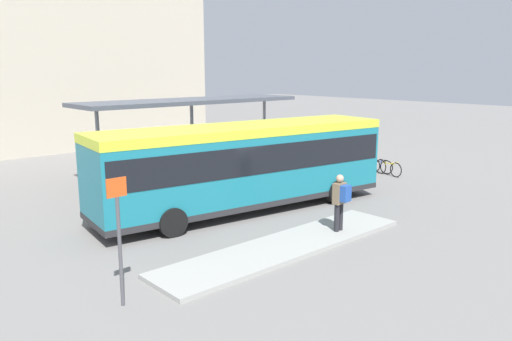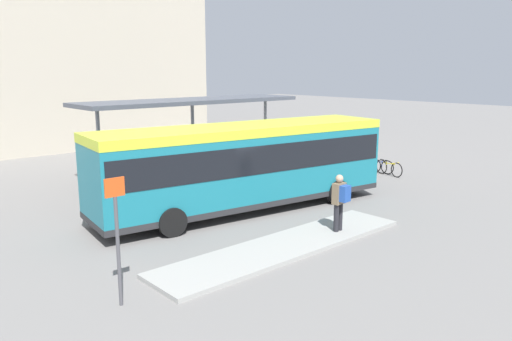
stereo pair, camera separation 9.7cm
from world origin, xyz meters
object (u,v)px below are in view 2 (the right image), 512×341
object	(u,v)px
bicycle_yellow	(389,168)
bicycle_blue	(379,166)
platform_sign	(117,236)
potted_planter_near_shelter	(266,162)
pedestrian_waiting	(340,199)
city_bus	(245,161)
bicycle_red	(369,164)
bicycle_white	(358,162)

from	to	relation	value
bicycle_yellow	bicycle_blue	distance (m)	0.69
platform_sign	potted_planter_near_shelter	bearing A→B (deg)	33.92
pedestrian_waiting	bicycle_yellow	bearing A→B (deg)	-69.80
bicycle_yellow	platform_sign	xyz separation A→B (m)	(-15.70, -3.76, 1.20)
city_bus	potted_planter_near_shelter	world-z (taller)	city_bus
potted_planter_near_shelter	city_bus	bearing A→B (deg)	-140.27
bicycle_red	platform_sign	xyz separation A→B (m)	(-16.00, -5.11, 1.22)
platform_sign	bicycle_yellow	bearing A→B (deg)	13.48
pedestrian_waiting	platform_sign	xyz separation A→B (m)	(-7.13, 0.17, 0.43)
city_bus	bicycle_red	bearing A→B (deg)	15.68
bicycle_yellow	platform_sign	world-z (taller)	platform_sign
bicycle_yellow	pedestrian_waiting	bearing A→B (deg)	-55.61
bicycle_white	platform_sign	bearing A→B (deg)	-64.54
bicycle_white	potted_planter_near_shelter	size ratio (longest dim) A/B	1.26
bicycle_blue	platform_sign	xyz separation A→B (m)	(-15.84, -4.44, 1.21)
city_bus	bicycle_red	xyz separation A→B (m)	(9.24, 1.29, -1.45)
city_bus	pedestrian_waiting	world-z (taller)	city_bus
city_bus	potted_planter_near_shelter	xyz separation A→B (m)	(4.58, 3.81, -1.14)
pedestrian_waiting	platform_sign	world-z (taller)	platform_sign
bicycle_red	platform_sign	distance (m)	16.84
potted_planter_near_shelter	pedestrian_waiting	bearing A→B (deg)	-118.39
city_bus	bicycle_yellow	bearing A→B (deg)	7.36
bicycle_blue	bicycle_white	distance (m)	1.35
pedestrian_waiting	bicycle_yellow	world-z (taller)	pedestrian_waiting
bicycle_red	potted_planter_near_shelter	xyz separation A→B (m)	(-4.66, 2.51, 0.32)
bicycle_blue	bicycle_red	distance (m)	0.69
bicycle_yellow	bicycle_white	distance (m)	2.04
bicycle_yellow	bicycle_white	world-z (taller)	bicycle_yellow
bicycle_yellow	potted_planter_near_shelter	xyz separation A→B (m)	(-4.36, 3.86, 0.30)
potted_planter_near_shelter	platform_sign	distance (m)	13.69
bicycle_blue	potted_planter_near_shelter	bearing A→B (deg)	49.43
city_bus	platform_sign	distance (m)	7.76
bicycle_red	bicycle_blue	bearing A→B (deg)	175.97
bicycle_yellow	potted_planter_near_shelter	bearing A→B (deg)	-121.76
pedestrian_waiting	bicycle_white	xyz separation A→B (m)	(8.85, 5.95, -0.78)
bicycle_blue	platform_sign	bearing A→B (deg)	100.35
bicycle_yellow	potted_planter_near_shelter	size ratio (longest dim) A/B	1.32
pedestrian_waiting	platform_sign	size ratio (longest dim) A/B	0.63
city_bus	bicycle_white	distance (m)	9.54
pedestrian_waiting	bicycle_yellow	distance (m)	9.46
pedestrian_waiting	bicycle_white	world-z (taller)	pedestrian_waiting
bicycle_yellow	platform_sign	size ratio (longest dim) A/B	0.59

